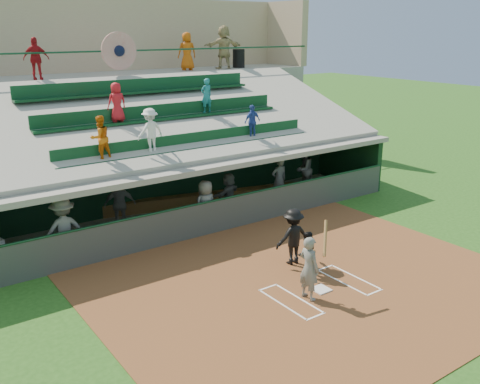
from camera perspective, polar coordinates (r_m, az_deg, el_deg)
ground at (r=14.17m, az=8.60°, el=-10.36°), size 100.00×100.00×0.00m
dirt_slab at (r=14.49m, az=7.22°, el=-9.61°), size 11.00×9.00×0.02m
home_plate at (r=14.16m, az=8.61°, el=-10.23°), size 0.43×0.43×0.03m
batters_box_chalk at (r=14.16m, az=8.61°, el=-10.28°), size 2.65×1.85×0.01m
dugout_floor at (r=19.14m, az=-5.50°, el=-2.72°), size 16.00×3.50×0.04m
concourse_slab at (r=24.47m, az=-13.69°, el=6.78°), size 20.00×3.00×4.60m
grandstand at (r=21.77m, az=-10.70°, el=5.62°), size 20.40×10.40×7.80m
batter_at_plate at (r=13.37m, az=7.40°, el=-8.00°), size 0.84×0.73×1.95m
catcher at (r=14.63m, az=7.09°, el=-6.55°), size 0.67×0.55×1.26m
home_umpire at (r=15.25m, az=5.65°, el=-4.74°), size 1.11×0.71×1.63m
dugout_bench at (r=20.09m, az=-6.80°, el=-1.07°), size 14.34×4.11×0.44m
dugout_player_a at (r=15.99m, az=-18.29°, el=-3.86°), size 1.28×0.78×1.93m
dugout_player_b at (r=18.09m, az=-12.68°, el=-1.29°), size 1.10×0.73×1.74m
dugout_player_c at (r=17.58m, az=-3.67°, el=-1.47°), size 0.90×0.65×1.72m
dugout_player_d at (r=19.06m, az=-1.22°, el=-0.22°), size 1.50×0.98×1.55m
dugout_player_e at (r=20.43m, az=4.19°, el=1.27°), size 0.68×0.48×1.78m
dugout_player_f at (r=21.77m, az=6.76°, el=2.41°), size 1.14×1.01×1.94m
trash_bin at (r=27.09m, az=-0.14°, el=14.06°), size 0.59×0.59×0.88m
concourse_staff_a at (r=21.84m, az=-20.91°, el=13.13°), size 1.00×0.72×1.57m
concourse_staff_b at (r=25.50m, az=-5.68°, el=14.72°), size 0.95×0.75×1.71m
concourse_staff_c at (r=26.38m, az=-1.75°, el=15.20°), size 1.96×1.00×2.02m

